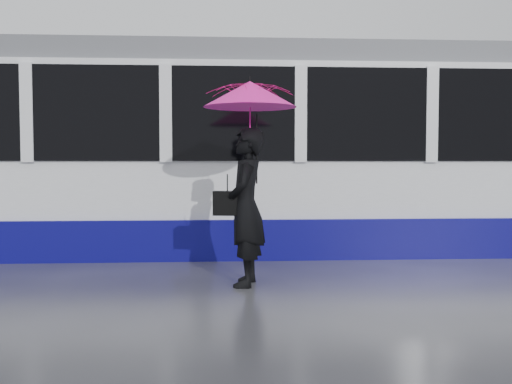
{
  "coord_description": "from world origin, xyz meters",
  "views": [
    {
      "loc": [
        -0.99,
        -7.22,
        1.48
      ],
      "look_at": [
        -0.55,
        0.04,
        1.1
      ],
      "focal_mm": 40.0,
      "sensor_mm": 36.0,
      "label": 1
    }
  ],
  "objects": [
    {
      "name": "tram",
      "position": [
        -3.3,
        2.5,
        1.64
      ],
      "size": [
        26.0,
        2.56,
        3.35
      ],
      "color": "white",
      "rests_on": "ground"
    },
    {
      "name": "ground",
      "position": [
        0.0,
        0.0,
        0.0
      ],
      "size": [
        90.0,
        90.0,
        0.0
      ],
      "primitive_type": "plane",
      "color": "#2C2C31",
      "rests_on": "ground"
    },
    {
      "name": "woman",
      "position": [
        -0.7,
        -0.43,
        0.95
      ],
      "size": [
        0.54,
        0.75,
        1.89
      ],
      "primitive_type": "imported",
      "rotation": [
        0.0,
        0.0,
        -1.71
      ],
      "color": "black",
      "rests_on": "ground"
    },
    {
      "name": "handbag",
      "position": [
        -0.92,
        -0.41,
        0.99
      ],
      "size": [
        0.35,
        0.19,
        0.47
      ],
      "rotation": [
        0.0,
        0.0,
        -0.14
      ],
      "color": "black",
      "rests_on": "ground"
    },
    {
      "name": "rails",
      "position": [
        0.0,
        2.5,
        0.01
      ],
      "size": [
        34.0,
        1.51,
        0.02
      ],
      "color": "#3F3D38",
      "rests_on": "ground"
    },
    {
      "name": "umbrella",
      "position": [
        -0.65,
        -0.43,
        2.07
      ],
      "size": [
        1.25,
        1.25,
        1.28
      ],
      "rotation": [
        0.0,
        0.0,
        -0.14
      ],
      "color": "#F21466",
      "rests_on": "ground"
    }
  ]
}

